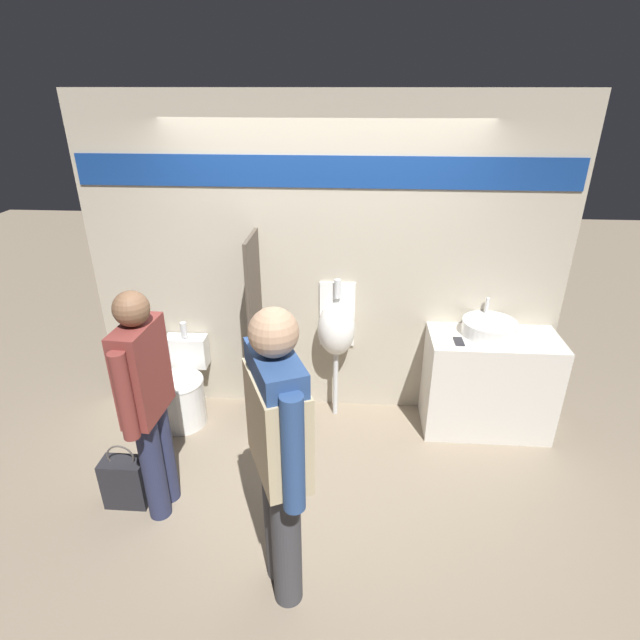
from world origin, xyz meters
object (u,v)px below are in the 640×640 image
Objects in this scene: shopping_bag at (126,481)px; cell_phone at (459,341)px; person_with_lanyard at (147,398)px; sink_basin at (489,328)px; person_in_vest at (278,444)px; toilet at (182,391)px; urinal_near_counter at (336,329)px.

cell_phone is at bearing 22.17° from shopping_bag.
person_with_lanyard is 0.76m from shopping_bag.
sink_basin is 0.31m from cell_phone.
sink_basin is 0.26× the size of person_with_lanyard.
person_in_vest reaches higher than person_with_lanyard.
cell_phone is at bearing -61.62° from person_with_lanyard.
sink_basin is 2.99m from shopping_bag.
cell_phone is at bearing -149.59° from sink_basin.
cell_phone reaches higher than toilet.
urinal_near_counter is (-1.24, 0.06, -0.09)m from sink_basin.
urinal_near_counter is 1.46m from toilet.
person_with_lanyard reaches higher than shopping_bag.
sink_basin is 2.66m from person_with_lanyard.
urinal_near_counter reaches higher than cell_phone.
person_in_vest is 3.56× the size of shopping_bag.
sink_basin is at bearing 23.03° from shopping_bag.
person_in_vest is at bearing -25.06° from shopping_bag.
person_in_vest is 1.58m from shopping_bag.
person_in_vest is 1.10× the size of person_with_lanyard.
cell_phone is at bearing -61.93° from person_in_vest.
toilet is (-1.34, -0.19, -0.56)m from urinal_near_counter.
cell_phone is 0.09× the size of person_with_lanyard.
toilet is 0.47× the size of person_in_vest.
sink_basin is 0.85× the size of shopping_bag.
shopping_bag is (-0.09, -1.00, -0.09)m from toilet.
sink_basin reaches higher than cell_phone.
urinal_near_counter is 1.49× the size of toilet.
shopping_bag is at bearing -140.01° from urinal_near_counter.
person_in_vest is at bearing -54.64° from toilet.
sink_basin is 0.24× the size of person_in_vest.
toilet is at bearing -171.75° from urinal_near_counter.
person_in_vest is at bearing -128.07° from cell_phone.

